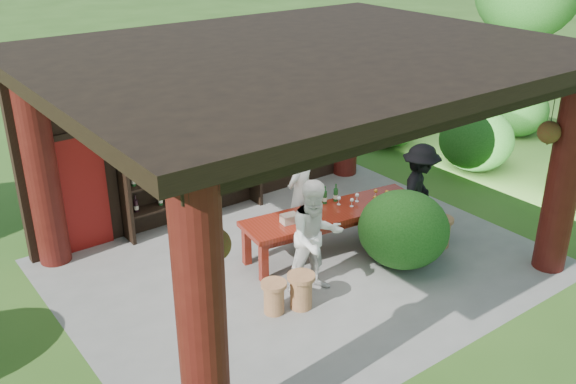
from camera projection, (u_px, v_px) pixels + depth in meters
ground at (303, 265)px, 10.39m from camera, size 90.00×90.00×0.00m
pavilion at (286, 133)px, 9.83m from camera, size 7.50×6.00×3.60m
wine_shelf at (193, 160)px, 11.38m from camera, size 2.70×0.41×2.38m
tasting_table at (333, 217)px, 10.57m from camera, size 3.21×1.23×0.75m
stool_near_left at (301, 290)px, 9.19m from camera, size 0.41×0.41×0.54m
stool_near_right at (441, 231)px, 10.87m from camera, size 0.40×0.40×0.52m
stool_far_left at (274, 296)px, 9.08m from camera, size 0.37×0.37×0.49m
host at (300, 194)px, 10.88m from camera, size 0.70×0.56×1.69m
guest_woman at (315, 238)px, 9.35m from camera, size 1.00×0.86×1.78m
guest_man at (419, 193)px, 10.86m from camera, size 1.29×1.13×1.73m
table_bottles at (325, 195)px, 10.71m from camera, size 0.48×0.16×0.31m
table_glasses at (364, 198)px, 10.79m from camera, size 0.89×0.40×0.15m
napkin_basket at (289, 219)px, 10.09m from camera, size 0.28×0.21×0.14m
shrubs at (388, 185)px, 11.97m from camera, size 15.65×7.73×1.36m
trees at (393, 17)px, 12.33m from camera, size 22.06×10.08×4.80m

